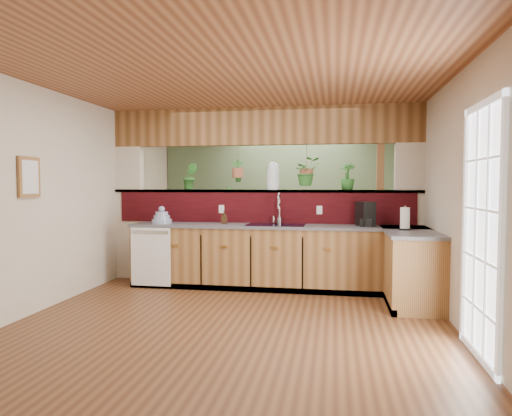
% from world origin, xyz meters
% --- Properties ---
extents(ground, '(4.60, 7.00, 0.01)m').
position_xyz_m(ground, '(0.00, 0.00, 0.00)').
color(ground, brown).
rests_on(ground, ground).
extents(ceiling, '(4.60, 7.00, 0.01)m').
position_xyz_m(ceiling, '(0.00, 0.00, 2.60)').
color(ceiling, brown).
rests_on(ceiling, ground).
extents(wall_back, '(4.60, 0.02, 2.60)m').
position_xyz_m(wall_back, '(0.00, 3.50, 1.30)').
color(wall_back, beige).
rests_on(wall_back, ground).
extents(wall_front, '(4.60, 0.02, 2.60)m').
position_xyz_m(wall_front, '(0.00, -3.50, 1.30)').
color(wall_front, beige).
rests_on(wall_front, ground).
extents(wall_left, '(0.02, 7.00, 2.60)m').
position_xyz_m(wall_left, '(-2.30, 0.00, 1.30)').
color(wall_left, beige).
rests_on(wall_left, ground).
extents(wall_right, '(0.02, 7.00, 2.60)m').
position_xyz_m(wall_right, '(2.30, 0.00, 1.30)').
color(wall_right, beige).
rests_on(wall_right, ground).
extents(pass_through_partition, '(4.60, 0.21, 2.60)m').
position_xyz_m(pass_through_partition, '(0.03, 1.35, 1.19)').
color(pass_through_partition, beige).
rests_on(pass_through_partition, ground).
extents(pass_through_ledge, '(4.60, 0.21, 0.04)m').
position_xyz_m(pass_through_ledge, '(0.00, 1.35, 1.37)').
color(pass_through_ledge, brown).
rests_on(pass_through_ledge, ground).
extents(header_beam, '(4.60, 0.15, 0.55)m').
position_xyz_m(header_beam, '(0.00, 1.35, 2.33)').
color(header_beam, brown).
rests_on(header_beam, ground).
extents(sage_backwall, '(4.55, 0.02, 2.55)m').
position_xyz_m(sage_backwall, '(0.00, 3.48, 1.30)').
color(sage_backwall, '#536B49').
rests_on(sage_backwall, ground).
extents(countertop, '(4.14, 1.52, 0.90)m').
position_xyz_m(countertop, '(0.84, 0.87, 0.45)').
color(countertop, brown).
rests_on(countertop, ground).
extents(dishwasher, '(0.58, 0.03, 0.82)m').
position_xyz_m(dishwasher, '(-1.48, 0.66, 0.46)').
color(dishwasher, white).
rests_on(dishwasher, ground).
extents(navy_sink, '(0.82, 0.50, 0.18)m').
position_xyz_m(navy_sink, '(0.25, 0.98, 0.82)').
color(navy_sink, black).
rests_on(navy_sink, countertop).
extents(french_door, '(0.06, 1.02, 2.16)m').
position_xyz_m(french_door, '(2.27, -1.30, 1.05)').
color(french_door, white).
rests_on(french_door, ground).
extents(framed_print, '(0.04, 0.35, 0.45)m').
position_xyz_m(framed_print, '(-2.27, -0.80, 1.55)').
color(framed_print, brown).
rests_on(framed_print, wall_left).
extents(faucet, '(0.19, 0.20, 0.45)m').
position_xyz_m(faucet, '(0.28, 1.13, 1.14)').
color(faucet, '#B7B7B2').
rests_on(faucet, countertop).
extents(dish_stack, '(0.29, 0.29, 0.25)m').
position_xyz_m(dish_stack, '(-1.42, 0.94, 0.98)').
color(dish_stack, '#8993B2').
rests_on(dish_stack, countertop).
extents(soap_dispenser, '(0.10, 0.10, 0.19)m').
position_xyz_m(soap_dispenser, '(-0.51, 1.03, 0.99)').
color(soap_dispenser, '#392514').
rests_on(soap_dispenser, countertop).
extents(coffee_maker, '(0.18, 0.30, 0.33)m').
position_xyz_m(coffee_maker, '(1.48, 1.00, 1.05)').
color(coffee_maker, black).
rests_on(coffee_maker, countertop).
extents(paper_towel, '(0.14, 0.14, 0.30)m').
position_xyz_m(paper_towel, '(1.93, 0.56, 1.04)').
color(paper_towel, black).
rests_on(paper_towel, countertop).
extents(glass_jar, '(0.18, 0.18, 0.41)m').
position_xyz_m(glass_jar, '(0.16, 1.35, 1.60)').
color(glass_jar, silver).
rests_on(glass_jar, pass_through_ledge).
extents(ledge_plant_left, '(0.27, 0.25, 0.40)m').
position_xyz_m(ledge_plant_left, '(-1.12, 1.35, 1.59)').
color(ledge_plant_left, '#276422').
rests_on(ledge_plant_left, pass_through_ledge).
extents(ledge_plant_right, '(0.27, 0.27, 0.39)m').
position_xyz_m(ledge_plant_right, '(1.24, 1.35, 1.58)').
color(ledge_plant_right, '#276422').
rests_on(ledge_plant_right, pass_through_ledge).
extents(hanging_plant_a, '(0.19, 0.17, 0.48)m').
position_xyz_m(hanging_plant_a, '(-0.37, 1.35, 1.79)').
color(hanging_plant_a, brown).
rests_on(hanging_plant_a, header_beam).
extents(hanging_plant_b, '(0.45, 0.42, 0.53)m').
position_xyz_m(hanging_plant_b, '(0.66, 1.35, 1.83)').
color(hanging_plant_b, brown).
rests_on(hanging_plant_b, header_beam).
extents(shelving_console, '(1.48, 0.83, 0.96)m').
position_xyz_m(shelving_console, '(-0.52, 3.25, 0.50)').
color(shelving_console, black).
rests_on(shelving_console, ground).
extents(shelf_plant_a, '(0.26, 0.20, 0.44)m').
position_xyz_m(shelf_plant_a, '(-0.97, 3.25, 1.20)').
color(shelf_plant_a, '#276422').
rests_on(shelf_plant_a, shelving_console).
extents(shelf_plant_b, '(0.29, 0.29, 0.44)m').
position_xyz_m(shelf_plant_b, '(-0.12, 3.25, 1.20)').
color(shelf_plant_b, '#276422').
rests_on(shelf_plant_b, shelving_console).
extents(floor_plant, '(0.79, 0.71, 0.80)m').
position_xyz_m(floor_plant, '(1.00, 2.74, 0.40)').
color(floor_plant, '#276422').
rests_on(floor_plant, ground).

